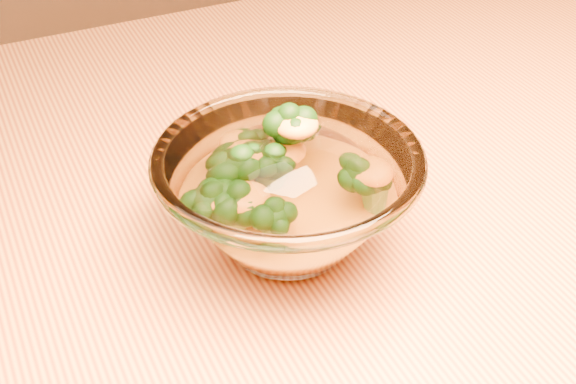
# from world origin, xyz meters

# --- Properties ---
(table) EXTENTS (1.20, 0.80, 0.75)m
(table) POSITION_xyz_m (0.00, 0.00, 0.65)
(table) COLOR #C3813A
(table) RESTS_ON ground
(glass_bowl) EXTENTS (0.19, 0.19, 0.08)m
(glass_bowl) POSITION_xyz_m (0.05, -0.02, 0.79)
(glass_bowl) COLOR white
(glass_bowl) RESTS_ON table
(cheese_sauce) EXTENTS (0.11, 0.11, 0.03)m
(cheese_sauce) POSITION_xyz_m (0.05, -0.02, 0.78)
(cheese_sauce) COLOR orange
(cheese_sauce) RESTS_ON glass_bowl
(broccoli_heap) EXTENTS (0.13, 0.11, 0.07)m
(broccoli_heap) POSITION_xyz_m (0.04, -0.01, 0.81)
(broccoli_heap) COLOR black
(broccoli_heap) RESTS_ON cheese_sauce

